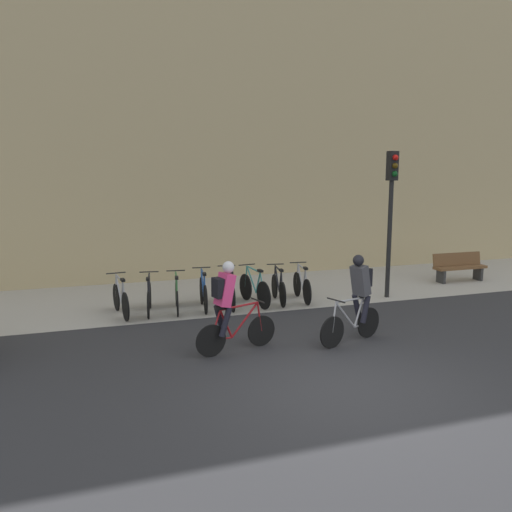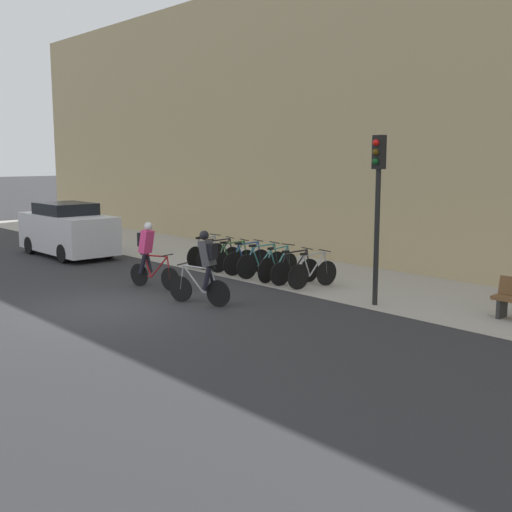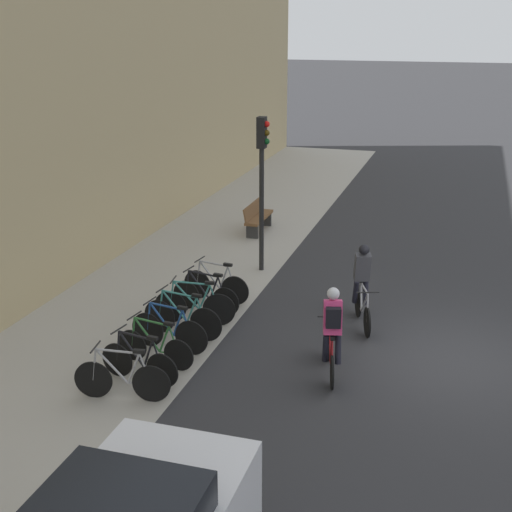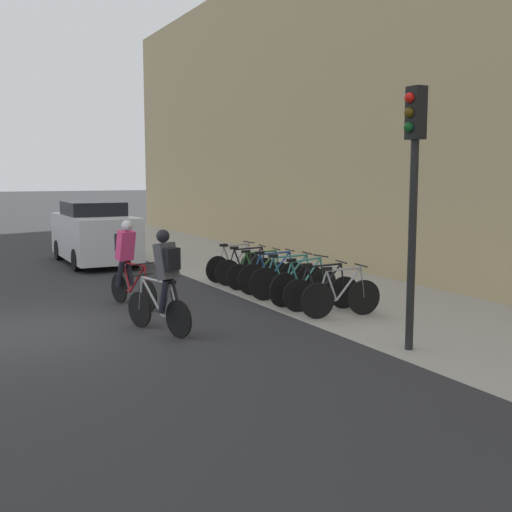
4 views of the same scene
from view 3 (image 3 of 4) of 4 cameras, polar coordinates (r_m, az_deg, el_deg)
ground at (r=14.19m, az=15.51°, el=-7.99°), size 200.00×200.00×0.00m
kerb_strip at (r=15.69m, az=-9.95°, el=-4.92°), size 44.00×4.50×0.01m
building_facade at (r=15.84m, az=-19.42°, el=12.52°), size 44.00×0.60×9.59m
cyclist_pink at (r=12.68m, az=6.10°, el=-5.94°), size 1.66×0.61×1.74m
cyclist_grey at (r=15.07m, az=8.50°, el=-1.99°), size 1.60×0.66×1.75m
parked_bike_0 at (r=12.39m, az=-10.66°, el=-9.59°), size 0.46×1.67×0.97m
parked_bike_1 at (r=12.92m, az=-9.31°, el=-8.34°), size 0.46×1.58×0.95m
parked_bike_2 at (r=13.45m, az=-8.07°, el=-7.17°), size 0.46×1.61×0.94m
parked_bike_3 at (r=13.99m, az=-6.95°, el=-5.96°), size 0.46×1.66×0.98m
parked_bike_4 at (r=14.54m, az=-5.90°, el=-4.92°), size 0.46×1.76×0.99m
parked_bike_5 at (r=15.11m, az=-4.93°, el=-3.97°), size 0.46×1.74×0.99m
parked_bike_6 at (r=15.68m, az=-4.04°, el=-3.16°), size 0.46×1.62×0.96m
parked_bike_7 at (r=16.26m, az=-3.21°, el=-2.31°), size 0.46×1.63×0.97m
traffic_light_pole at (r=17.66m, az=0.49°, el=7.16°), size 0.26×0.30×3.91m
bench at (r=21.55m, az=0.12°, el=3.17°), size 1.76×0.44×0.89m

